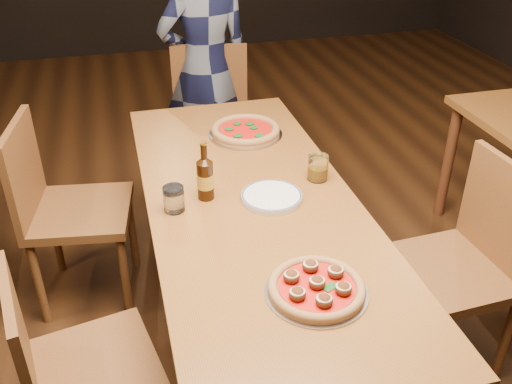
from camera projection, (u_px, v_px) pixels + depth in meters
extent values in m
plane|color=black|center=(253.00, 341.00, 2.59)|extent=(9.00, 9.00, 0.00)
cube|color=brown|center=(253.00, 205.00, 2.21)|extent=(0.80, 2.00, 0.04)
cylinder|color=#542B18|center=(150.00, 182.00, 3.11)|extent=(0.06, 0.06, 0.71)
cylinder|color=#542B18|center=(270.00, 167.00, 3.26)|extent=(0.06, 0.06, 0.71)
cylinder|color=#542B18|center=(448.00, 162.00, 3.31)|extent=(0.06, 0.06, 0.71)
cylinder|color=#B7B7BF|center=(316.00, 292.00, 1.74)|extent=(0.32, 0.32, 0.01)
cylinder|color=tan|center=(317.00, 289.00, 1.74)|extent=(0.30, 0.30, 0.02)
torus|color=tan|center=(317.00, 287.00, 1.73)|extent=(0.30, 0.30, 0.03)
cylinder|color=#B9240A|center=(317.00, 287.00, 1.73)|extent=(0.24, 0.24, 0.00)
cylinder|color=#B7B7BF|center=(246.00, 134.00, 2.71)|extent=(0.35, 0.35, 0.01)
cylinder|color=tan|center=(246.00, 132.00, 2.70)|extent=(0.32, 0.32, 0.02)
torus|color=tan|center=(246.00, 130.00, 2.69)|extent=(0.33, 0.33, 0.04)
cylinder|color=#B9240A|center=(246.00, 129.00, 2.69)|extent=(0.25, 0.25, 0.00)
cylinder|color=white|center=(272.00, 197.00, 2.20)|extent=(0.23, 0.23, 0.02)
cylinder|color=black|center=(205.00, 181.00, 2.18)|extent=(0.06, 0.06, 0.15)
cylinder|color=black|center=(204.00, 154.00, 2.12)|extent=(0.03, 0.03, 0.08)
cylinder|color=gold|center=(205.00, 181.00, 2.18)|extent=(0.07, 0.07, 0.06)
cylinder|color=white|center=(174.00, 199.00, 2.12)|extent=(0.08, 0.08, 0.10)
cylinder|color=#936910|center=(318.00, 168.00, 2.32)|extent=(0.08, 0.08, 0.11)
imported|color=black|center=(206.00, 69.00, 3.43)|extent=(0.61, 0.43, 1.57)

